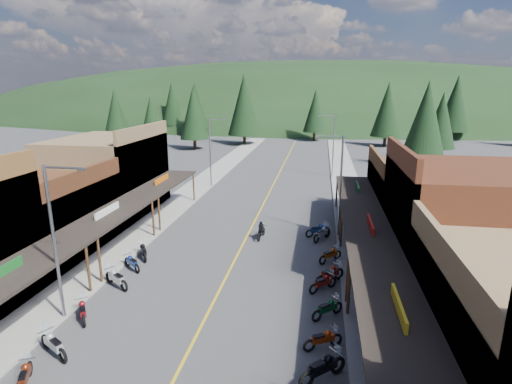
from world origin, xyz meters
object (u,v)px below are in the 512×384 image
at_px(bike_west_7, 132,262).
at_px(bike_east_9, 330,254).
at_px(pine_9, 441,120).
at_px(streetlight_0, 56,237).
at_px(streetlight_2, 339,182).
at_px(bike_east_5, 323,338).
at_px(pine_2, 244,105).
at_px(pine_10, 194,113).
at_px(pine_1, 195,105).
at_px(bike_west_4, 53,343).
at_px(pine_7, 172,104).
at_px(bike_east_4, 323,367).
at_px(shop_east_2, 459,226).
at_px(pine_3, 315,111).
at_px(pine_11, 426,118).
at_px(bike_west_3, 25,375).
at_px(bike_east_10, 322,233).
at_px(bike_east_11, 318,229).
at_px(bike_east_8, 330,273).
at_px(streetlight_1, 211,150).
at_px(pedestrian_east_a, 377,336).
at_px(shop_west_3, 110,175).
at_px(pine_5, 456,103).
at_px(bike_west_5, 83,310).
at_px(bike_west_8, 143,250).
at_px(pine_0, 115,110).
at_px(bike_west_6, 116,277).
at_px(shop_east_3, 420,198).
at_px(bike_east_7, 323,282).
at_px(pedestrian_east_b, 344,211).
at_px(streetlight_3, 332,143).
at_px(bike_east_6, 327,308).
at_px(pine_8, 151,122).
at_px(shop_west_2, 42,218).

distance_m(bike_west_7, bike_east_9, 13.08).
bearing_deg(pine_9, streetlight_0, -121.25).
relative_size(streetlight_2, bike_east_5, 4.23).
xyz_separation_m(pine_2, pine_10, (-8.00, -8.00, -1.21)).
bearing_deg(pine_1, bike_west_4, -76.93).
bearing_deg(pine_7, bike_east_4, -65.80).
relative_size(pine_10, bike_east_9, 5.77).
bearing_deg(pine_9, shop_east_2, -103.28).
bearing_deg(streetlight_0, pine_7, 106.99).
height_order(pine_3, pine_11, pine_11).
xyz_separation_m(bike_west_3, bike_west_7, (-0.64, 10.48, 0.01)).
bearing_deg(bike_east_10, bike_east_11, 147.15).
relative_size(pine_7, bike_east_8, 5.50).
xyz_separation_m(streetlight_1, pedestrian_east_a, (15.19, -28.46, -3.45)).
distance_m(shop_west_3, pine_5, 77.38).
distance_m(pine_10, bike_west_5, 57.52).
bearing_deg(pine_10, streetlight_0, -78.84).
xyz_separation_m(bike_west_3, bike_west_8, (-0.68, 12.28, 0.05)).
xyz_separation_m(pine_3, pine_7, (-36.00, 10.00, 0.75)).
xyz_separation_m(shop_west_3, pine_0, (-26.22, 50.70, 2.96)).
distance_m(pine_2, bike_east_11, 53.09).
bearing_deg(streetlight_2, streetlight_0, -134.80).
bearing_deg(pine_1, shop_west_3, -80.13).
height_order(pine_7, pine_10, pine_7).
bearing_deg(streetlight_2, pine_2, 108.73).
relative_size(pine_5, bike_west_6, 6.26).
distance_m(pine_11, pedestrian_east_a, 46.40).
height_order(streetlight_1, pine_11, pine_11).
bearing_deg(shop_east_2, bike_east_5, -134.33).
bearing_deg(pine_1, bike_west_8, -75.47).
relative_size(shop_east_3, bike_east_7, 5.44).
distance_m(streetlight_0, bike_east_5, 13.48).
relative_size(pine_7, pedestrian_east_b, 7.86).
xyz_separation_m(bike_west_7, bike_east_11, (11.78, 7.92, 0.05)).
bearing_deg(streetlight_1, bike_west_8, -88.13).
xyz_separation_m(bike_west_5, bike_east_4, (12.01, -2.47, 0.10)).
distance_m(streetlight_3, pine_1, 50.65).
relative_size(pine_9, pine_11, 0.87).
distance_m(bike_west_5, bike_east_6, 12.44).
bearing_deg(bike_east_11, pine_8, -169.44).
relative_size(pine_7, pine_8, 1.25).
distance_m(pine_0, bike_east_9, 75.22).
bearing_deg(bike_east_7, pine_8, 171.67).
bearing_deg(bike_east_7, bike_west_4, -99.00).
bearing_deg(bike_west_7, pine_2, 41.69).
distance_m(pine_3, bike_west_7, 67.19).
bearing_deg(bike_west_6, pine_2, 35.08).
distance_m(shop_east_3, bike_east_5, 19.39).
distance_m(shop_west_2, bike_west_8, 7.72).
distance_m(pine_2, pine_8, 21.73).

